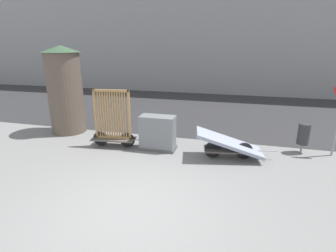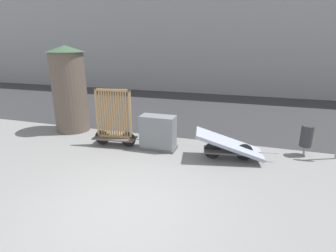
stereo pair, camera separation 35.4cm
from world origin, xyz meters
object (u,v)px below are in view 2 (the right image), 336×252
at_px(bike_cart_with_bedframe, 114,125).
at_px(bike_cart_with_mattress, 229,145).
at_px(utility_cabinet, 158,134).
at_px(trash_bin, 307,136).
at_px(advertising_column, 69,89).

bearing_deg(bike_cart_with_bedframe, bike_cart_with_mattress, -6.43).
distance_m(bike_cart_with_mattress, utility_cabinet, 2.22).
height_order(trash_bin, advertising_column, advertising_column).
bearing_deg(advertising_column, utility_cabinet, -12.50).
height_order(bike_cart_with_bedframe, bike_cart_with_mattress, bike_cart_with_bedframe).
height_order(bike_cart_with_mattress, trash_bin, trash_bin).
bearing_deg(utility_cabinet, bike_cart_with_bedframe, -174.38).
distance_m(bike_cart_with_bedframe, trash_bin, 5.93).
bearing_deg(utility_cabinet, trash_bin, 10.87).
bearing_deg(advertising_column, bike_cart_with_mattress, -9.31).
distance_m(bike_cart_with_mattress, trash_bin, 2.39).
distance_m(bike_cart_with_bedframe, advertising_column, 2.71).
xyz_separation_m(utility_cabinet, trash_bin, (4.39, 0.84, 0.10)).
bearing_deg(advertising_column, trash_bin, -0.00).
height_order(bike_cart_with_mattress, advertising_column, advertising_column).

